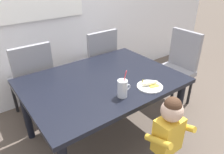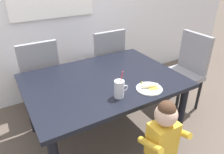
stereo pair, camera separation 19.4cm
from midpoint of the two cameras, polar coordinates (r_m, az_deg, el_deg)
name	(u,v)px [view 1 (the left image)]	position (r m, az deg, el deg)	size (l,w,h in m)	color
ground_plane	(104,135)	(2.45, -4.62, -15.33)	(24.00, 24.00, 0.00)	brown
dining_table	(102,87)	(2.07, -5.27, -2.69)	(1.45, 1.07, 0.70)	black
dining_chair_left	(32,78)	(2.58, -22.67, -0.39)	(0.44, 0.45, 0.96)	gray
dining_chair_right	(98,60)	(2.84, -5.72, 4.42)	(0.44, 0.44, 0.96)	gray
dining_chair_far	(177,64)	(2.82, 15.18, 3.28)	(0.44, 0.44, 0.96)	gray
toddler_standing	(169,131)	(1.73, 11.87, -14.26)	(0.33, 0.24, 0.84)	#3F4760
milk_cup	(123,89)	(1.73, -0.35, -3.44)	(0.13, 0.08, 0.25)	silver
snack_plate	(150,87)	(1.91, 7.30, -2.64)	(0.23, 0.23, 0.01)	white
peeled_banana	(150,83)	(1.91, 7.33, -1.77)	(0.18, 0.13, 0.07)	#F4EAC6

